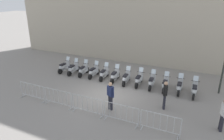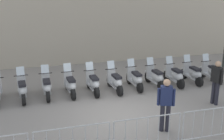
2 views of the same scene
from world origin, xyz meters
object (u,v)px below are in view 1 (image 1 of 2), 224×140
officer_near_row_end (223,113)px  officer_by_barriers (110,94)px  motorcycle_9 (165,85)px  motorcycle_10 (179,87)px  motorcycle_7 (139,80)px  barrier_segment_4 (160,124)px  motorcycle_3 (93,72)px  barrier_segment_3 (121,114)px  barrier_segment_2 (87,105)px  officer_mid_plaza (165,94)px  motorcycle_2 (83,70)px  motorcycle_8 (152,82)px  barrier_segment_0 (33,92)px  barrier_segment_1 (58,98)px  motorcycle_1 (73,69)px  motorcycle_0 (64,67)px  motorcycle_5 (115,76)px  motorcycle_4 (104,74)px  motorcycle_11 (194,90)px  motorcycle_6 (126,78)px

officer_near_row_end → officer_by_barriers: size_ratio=1.00×
motorcycle_9 → motorcycle_10: (0.96, -0.08, 0.00)m
motorcycle_7 → barrier_segment_4: size_ratio=0.89×
motorcycle_3 → barrier_segment_3: (3.74, -5.41, 0.07)m
barrier_segment_2 → officer_mid_plaza: bearing=24.3°
motorcycle_2 → motorcycle_8: same height
motorcycle_2 → motorcycle_3: size_ratio=1.00×
barrier_segment_3 → barrier_segment_0: bearing=172.3°
motorcycle_3 → barrier_segment_1: motorcycle_3 is taller
motorcycle_1 → barrier_segment_2: bearing=-55.5°
motorcycle_2 → barrier_segment_2: (2.68, -5.23, 0.07)m
motorcycle_0 → motorcycle_8: bearing=-7.7°
officer_mid_plaza → barrier_segment_0: bearing=-170.9°
motorcycle_1 → officer_by_barriers: bearing=-43.4°
motorcycle_10 → barrier_segment_4: 4.85m
officer_near_row_end → motorcycle_5: bearing=147.6°
motorcycle_4 → barrier_segment_2: size_ratio=0.89×
barrier_segment_1 → officer_near_row_end: bearing=1.7°
barrier_segment_3 → officer_near_row_end: 4.96m
motorcycle_9 → officer_near_row_end: (2.92, -3.76, 0.53)m
barrier_segment_1 → barrier_segment_2: size_ratio=1.00×
motorcycle_8 → motorcycle_0: bearing=172.3°
motorcycle_2 → officer_mid_plaza: bearing=-26.6°
motorcycle_0 → officer_by_barriers: officer_by_barriers is taller
motorcycle_11 → barrier_segment_1: motorcycle_11 is taller
officer_near_row_end → barrier_segment_4: bearing=-159.2°
motorcycle_7 → barrier_segment_4: 5.50m
officer_by_barriers → barrier_segment_2: bearing=-143.9°
motorcycle_7 → officer_by_barriers: size_ratio=1.00×
motorcycle_2 → motorcycle_3: (0.95, -0.09, 0.00)m
officer_mid_plaza → motorcycle_6: bearing=136.9°
motorcycle_0 → motorcycle_8: size_ratio=0.99×
motorcycle_0 → motorcycle_1: same height
motorcycle_9 → motorcycle_4: bearing=171.9°
motorcycle_5 → motorcycle_11: bearing=-8.0°
motorcycle_3 → motorcycle_5: 1.92m
barrier_segment_1 → barrier_segment_4: (6.05, -0.81, 0.00)m
motorcycle_4 → officer_mid_plaza: 5.81m
motorcycle_9 → officer_by_barriers: bearing=-129.3°
motorcycle_2 → barrier_segment_3: (4.69, -5.50, 0.07)m
barrier_segment_1 → motorcycle_8: bearing=39.8°
barrier_segment_2 → motorcycle_11: bearing=34.3°
motorcycle_4 → officer_near_row_end: officer_near_row_end is taller
motorcycle_4 → barrier_segment_1: motorcycle_4 is taller
motorcycle_1 → motorcycle_9: 7.67m
motorcycle_8 → motorcycle_9: size_ratio=1.00×
motorcycle_10 → barrier_segment_2: motorcycle_10 is taller
motorcycle_0 → barrier_segment_4: bearing=-35.0°
motorcycle_7 → barrier_segment_1: 5.95m
motorcycle_5 → motorcycle_11: 5.75m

